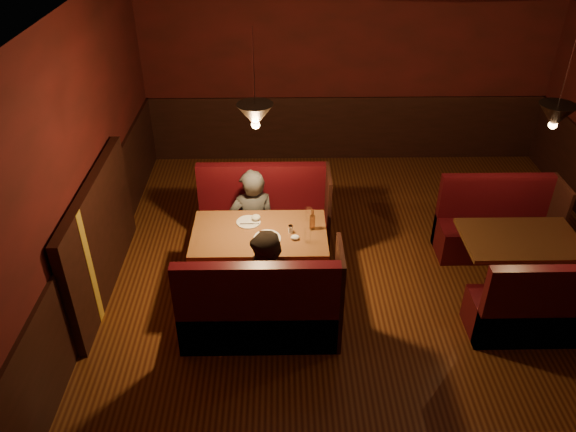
{
  "coord_description": "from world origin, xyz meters",
  "views": [
    {
      "loc": [
        -1.01,
        -4.51,
        4.06
      ],
      "look_at": [
        -0.93,
        0.3,
        0.95
      ],
      "focal_mm": 35.0,
      "sensor_mm": 36.0,
      "label": 1
    }
  ],
  "objects_px": {
    "diner_a": "(252,202)",
    "diner_b": "(269,268)",
    "main_table": "(261,246)",
    "second_table": "(518,251)",
    "second_bench_near": "(543,313)",
    "main_bench_far": "(265,223)",
    "second_bench_far": "(494,229)",
    "main_bench_near": "(261,315)"
  },
  "relations": [
    {
      "from": "diner_a",
      "to": "main_bench_near",
      "type": "bearing_deg",
      "value": 83.61
    },
    {
      "from": "second_table",
      "to": "diner_a",
      "type": "bearing_deg",
      "value": 167.36
    },
    {
      "from": "diner_b",
      "to": "main_bench_far",
      "type": "bearing_deg",
      "value": 117.42
    },
    {
      "from": "main_bench_far",
      "to": "main_bench_near",
      "type": "xyz_separation_m",
      "value": [
        0.0,
        -1.59,
        0.0
      ]
    },
    {
      "from": "main_bench_far",
      "to": "second_bench_near",
      "type": "distance_m",
      "value": 3.16
    },
    {
      "from": "second_bench_near",
      "to": "second_table",
      "type": "bearing_deg",
      "value": 92.2
    },
    {
      "from": "main_table",
      "to": "diner_b",
      "type": "xyz_separation_m",
      "value": [
        0.09,
        -0.55,
        0.14
      ]
    },
    {
      "from": "diner_a",
      "to": "diner_b",
      "type": "distance_m",
      "value": 1.16
    },
    {
      "from": "main_bench_far",
      "to": "second_bench_near",
      "type": "bearing_deg",
      "value": -29.87
    },
    {
      "from": "main_bench_far",
      "to": "second_bench_near",
      "type": "height_order",
      "value": "main_bench_far"
    },
    {
      "from": "second_bench_far",
      "to": "diner_b",
      "type": "height_order",
      "value": "diner_b"
    },
    {
      "from": "main_table",
      "to": "main_bench_far",
      "type": "xyz_separation_m",
      "value": [
        0.02,
        0.8,
        -0.24
      ]
    },
    {
      "from": "main_bench_far",
      "to": "diner_b",
      "type": "bearing_deg",
      "value": -86.66
    },
    {
      "from": "diner_b",
      "to": "second_table",
      "type": "bearing_deg",
      "value": 34.87
    },
    {
      "from": "main_table",
      "to": "second_table",
      "type": "height_order",
      "value": "main_table"
    },
    {
      "from": "second_bench_far",
      "to": "second_bench_near",
      "type": "distance_m",
      "value": 1.45
    },
    {
      "from": "second_table",
      "to": "diner_a",
      "type": "height_order",
      "value": "diner_a"
    },
    {
      "from": "main_bench_far",
      "to": "second_bench_far",
      "type": "height_order",
      "value": "main_bench_far"
    },
    {
      "from": "second_bench_near",
      "to": "diner_b",
      "type": "xyz_separation_m",
      "value": [
        -2.66,
        0.22,
        0.41
      ]
    },
    {
      "from": "main_bench_near",
      "to": "second_bench_far",
      "type": "relative_size",
      "value": 1.15
    },
    {
      "from": "second_table",
      "to": "main_table",
      "type": "bearing_deg",
      "value": 178.92
    },
    {
      "from": "second_bench_near",
      "to": "diner_b",
      "type": "distance_m",
      "value": 2.7
    },
    {
      "from": "main_table",
      "to": "diner_a",
      "type": "distance_m",
      "value": 0.62
    },
    {
      "from": "second_bench_far",
      "to": "diner_a",
      "type": "distance_m",
      "value": 2.91
    },
    {
      "from": "second_bench_near",
      "to": "diner_a",
      "type": "height_order",
      "value": "diner_a"
    },
    {
      "from": "main_bench_near",
      "to": "main_bench_far",
      "type": "bearing_deg",
      "value": 90.0
    },
    {
      "from": "main_table",
      "to": "second_bench_far",
      "type": "distance_m",
      "value": 2.85
    },
    {
      "from": "second_bench_far",
      "to": "diner_b",
      "type": "bearing_deg",
      "value": -155.23
    },
    {
      "from": "main_table",
      "to": "second_bench_near",
      "type": "relative_size",
      "value": 1.04
    },
    {
      "from": "second_table",
      "to": "second_bench_near",
      "type": "relative_size",
      "value": 0.9
    },
    {
      "from": "second_table",
      "to": "main_bench_near",
      "type": "bearing_deg",
      "value": -164.63
    },
    {
      "from": "main_bench_near",
      "to": "second_bench_far",
      "type": "distance_m",
      "value": 3.11
    },
    {
      "from": "main_table",
      "to": "second_table",
      "type": "relative_size",
      "value": 1.15
    },
    {
      "from": "second_bench_near",
      "to": "diner_a",
      "type": "relative_size",
      "value": 0.89
    },
    {
      "from": "main_table",
      "to": "diner_b",
      "type": "distance_m",
      "value": 0.58
    },
    {
      "from": "second_bench_far",
      "to": "diner_a",
      "type": "bearing_deg",
      "value": -178.23
    },
    {
      "from": "second_bench_near",
      "to": "main_bench_near",
      "type": "bearing_deg",
      "value": -179.6
    },
    {
      "from": "main_bench_far",
      "to": "second_table",
      "type": "distance_m",
      "value": 2.85
    },
    {
      "from": "second_table",
      "to": "second_bench_far",
      "type": "distance_m",
      "value": 0.76
    },
    {
      "from": "main_bench_far",
      "to": "diner_a",
      "type": "xyz_separation_m",
      "value": [
        -0.13,
        -0.21,
        0.42
      ]
    },
    {
      "from": "second_bench_far",
      "to": "diner_a",
      "type": "height_order",
      "value": "diner_a"
    },
    {
      "from": "main_bench_far",
      "to": "diner_a",
      "type": "bearing_deg",
      "value": -121.75
    }
  ]
}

